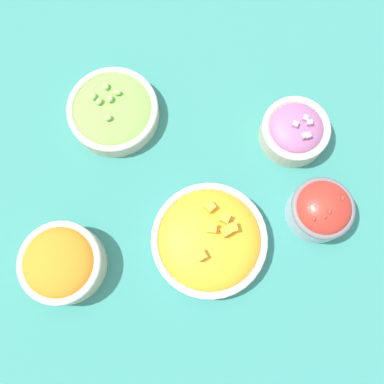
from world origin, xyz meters
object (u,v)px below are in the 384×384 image
object	(u,v)px
bowl_red_onion	(295,130)
bowl_cherry_tomatoes	(321,212)
bowl_lettuce	(113,110)
bowl_carrots	(62,263)
bowl_squash	(209,240)

from	to	relation	value
bowl_red_onion	bowl_cherry_tomatoes	world-z (taller)	bowl_cherry_tomatoes
bowl_lettuce	bowl_cherry_tomatoes	xyz separation A→B (m)	(0.39, -0.14, 0.01)
bowl_carrots	bowl_lettuce	world-z (taller)	bowl_carrots
bowl_squash	bowl_lettuce	size ratio (longest dim) A/B	1.18
bowl_squash	bowl_carrots	distance (m)	0.25
bowl_red_onion	bowl_cherry_tomatoes	bearing A→B (deg)	-68.80
bowl_cherry_tomatoes	bowl_lettuce	bearing A→B (deg)	160.44
bowl_red_onion	bowl_lettuce	size ratio (longest dim) A/B	0.73
bowl_squash	bowl_cherry_tomatoes	bearing A→B (deg)	21.90
bowl_squash	bowl_carrots	bearing A→B (deg)	-162.42
bowl_lettuce	bowl_carrots	bearing A→B (deg)	-95.75
bowl_red_onion	bowl_cherry_tomatoes	distance (m)	0.16
bowl_lettuce	bowl_cherry_tomatoes	size ratio (longest dim) A/B	1.54
bowl_red_onion	bowl_lettuce	world-z (taller)	bowl_red_onion
bowl_squash	bowl_lettuce	xyz separation A→B (m)	(-0.21, 0.21, -0.00)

